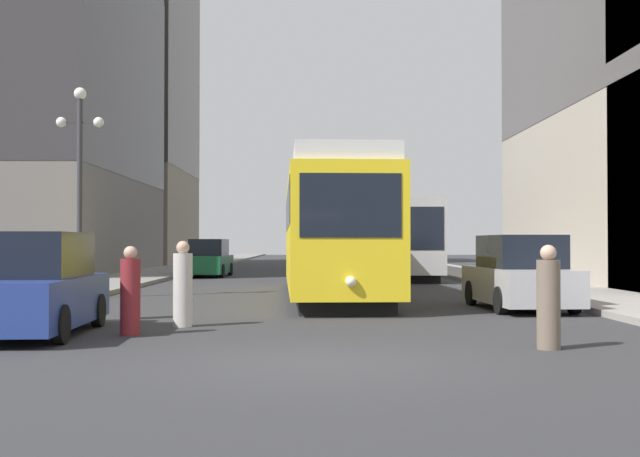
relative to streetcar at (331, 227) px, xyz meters
name	(u,v)px	position (x,y,z in m)	size (l,w,h in m)	color
ground_plane	(318,363)	(-0.51, -13.30, -2.10)	(200.00, 200.00, 0.00)	#303033
sidewalk_left	(186,268)	(-8.53, 26.70, -2.03)	(3.39, 120.00, 0.15)	gray
sidewalk_right	(438,267)	(7.50, 26.70, -2.03)	(3.39, 120.00, 0.15)	gray
streetcar	(331,227)	(0.00, 0.00, 0.00)	(3.11, 14.15, 3.89)	black
transit_bus	(401,236)	(3.64, 13.20, -0.15)	(2.87, 12.03, 3.45)	black
parked_car_left_near	(209,259)	(-5.54, 14.67, -1.26)	(2.02, 4.53, 1.82)	black
parked_car_left_mid	(33,287)	(-5.54, -9.94, -1.26)	(2.03, 4.41, 1.82)	black
parked_car_right_far	(519,275)	(4.51, -4.63, -1.26)	(2.04, 4.51, 1.82)	black
pedestrian_crossing_near	(130,294)	(-3.80, -10.00, -1.37)	(0.35, 0.35, 1.57)	maroon
pedestrian_crossing_far	(183,287)	(-3.10, -8.58, -1.32)	(0.37, 0.37, 1.67)	beige
pedestrian_on_sidewalk	(548,301)	(3.03, -11.97, -1.36)	(0.36, 0.36, 1.60)	#6B5B4C
lamp_post_left_near	(80,159)	(-7.44, -0.51, 2.00)	(1.41, 0.36, 6.09)	#333338
building_left_corner	(118,71)	(-15.41, 37.35, 12.79)	(10.97, 15.85, 28.87)	gray
building_left_midblock	(15,74)	(-16.48, 18.74, 8.61)	(13.10, 19.59, 20.83)	slate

